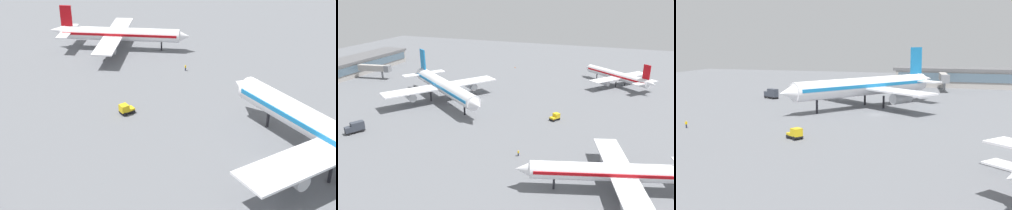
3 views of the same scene
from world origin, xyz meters
TOP-DOWN VIEW (x-y plane):
  - ground at (0.00, 0.00)m, footprint 288.00×288.00m
  - terminal_building at (-21.24, -77.94)m, footprint 59.88×15.05m
  - airplane_at_gate at (45.18, 53.94)m, footprint 34.12×41.66m
  - airplane_taxiing at (5.66, -11.46)m, footprint 41.03×48.50m
  - airplane_distant at (-41.52, 49.86)m, footprint 29.24×33.40m
  - baggage_tug at (9.26, 33.10)m, footprint 3.75×3.50m
  - catering_truck at (40.67, -21.75)m, footprint 5.84×4.30m
  - ground_crew_worker at (37.38, 29.46)m, footprint 0.58×0.42m
  - jet_bridge at (-12.81, -60.23)m, footprint 5.39×16.46m
  - safety_cone_near_gate at (-57.86, -4.37)m, footprint 0.44×0.44m

SIDE VIEW (x-z plane):
  - ground at x=0.00m, z-range 0.00..0.00m
  - safety_cone_near_gate at x=-57.86m, z-range 0.00..0.60m
  - ground_crew_worker at x=37.38m, z-range 0.01..1.68m
  - baggage_tug at x=9.26m, z-range 0.01..2.31m
  - catering_truck at x=40.67m, z-range 0.05..3.35m
  - terminal_building at x=-21.24m, z-range 0.08..7.91m
  - airplane_distant at x=-41.52m, z-range -1.66..10.54m
  - airplane_at_gate at x=45.18m, z-range -1.77..11.19m
  - jet_bridge at x=-12.81m, z-range 1.75..8.49m
  - airplane_taxiing at x=5.66m, z-range -2.35..14.88m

